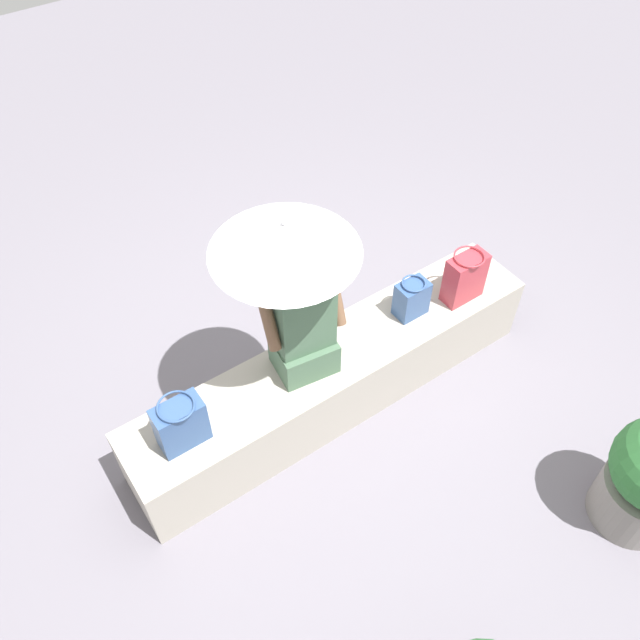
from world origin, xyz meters
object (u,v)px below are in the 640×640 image
(person_seated, at_px, (303,322))
(parasol, at_px, (284,239))
(tote_bag_canvas, at_px, (181,424))
(handbag_black, at_px, (465,277))
(shoulder_bag_spare, at_px, (412,298))

(person_seated, relative_size, parasol, 0.79)
(tote_bag_canvas, bearing_deg, handbag_black, 178.32)
(shoulder_bag_spare, bearing_deg, parasol, -3.53)
(person_seated, bearing_deg, tote_bag_canvas, 3.85)
(handbag_black, xyz_separation_m, tote_bag_canvas, (1.97, -0.06, -0.02))
(parasol, bearing_deg, tote_bag_canvas, 5.99)
(tote_bag_canvas, xyz_separation_m, shoulder_bag_spare, (-1.61, -0.02, -0.03))
(handbag_black, bearing_deg, tote_bag_canvas, -1.68)
(shoulder_bag_spare, bearing_deg, handbag_black, 167.28)
(person_seated, height_order, parasol, parasol)
(parasol, xyz_separation_m, handbag_black, (-1.23, 0.14, -0.85))
(handbag_black, bearing_deg, shoulder_bag_spare, -12.72)
(person_seated, xyz_separation_m, handbag_black, (-1.15, 0.11, -0.21))
(shoulder_bag_spare, bearing_deg, person_seated, -2.25)
(person_seated, distance_m, shoulder_bag_spare, 0.83)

